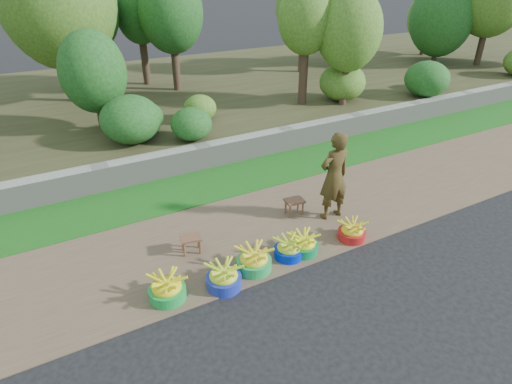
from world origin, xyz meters
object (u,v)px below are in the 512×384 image
basin_b (224,277)px  basin_d (289,249)px  basin_a (167,289)px  basin_c (254,260)px  basin_e (303,244)px  stool_right (294,203)px  stool_left (191,240)px  basin_f (352,231)px  vendor_woman (334,176)px

basin_b → basin_d: 1.22m
basin_a → basin_c: size_ratio=0.97×
basin_e → basin_d: bearing=177.0°
basin_d → stool_right: bearing=52.9°
basin_c → stool_left: size_ratio=1.43×
basin_d → basin_f: (1.21, -0.10, -0.00)m
basin_d → vendor_woman: size_ratio=0.29×
stool_left → vendor_woman: size_ratio=0.23×
basin_c → basin_a: bearing=178.9°
basin_a → basin_b: basin_a is taller
basin_c → basin_d: basin_c is taller
basin_c → basin_e: basin_c is taller
basin_e → basin_f: 0.94m
basin_a → basin_e: 2.28m
basin_d → basin_e: size_ratio=0.97×
basin_b → basin_e: 1.48m
basin_e → stool_right: basin_e is taller
stool_left → basin_a: bearing=-129.3°
vendor_woman → basin_a: bearing=11.2°
basin_c → stool_right: bearing=36.4°
basin_a → stool_left: size_ratio=1.38×
basin_c → basin_e: (0.91, -0.00, -0.02)m
basin_b → stool_left: (-0.11, 1.00, 0.08)m
basin_e → vendor_woman: vendor_woman is taller
basin_d → basin_e: 0.27m
basin_b → basin_c: 0.58m
basin_c → stool_right: basin_c is taller
stool_left → stool_right: bearing=4.9°
basin_a → basin_e: (2.28, -0.03, -0.01)m
basin_f → stool_left: bearing=159.3°
basin_f → basin_b: bearing=-179.0°
basin_a → stool_left: (0.69, 0.84, 0.08)m
basin_e → stool_right: (0.51, 1.05, 0.10)m
basin_d → basin_e: basin_e is taller
basin_e → stool_left: size_ratio=1.29×
basin_d → stool_left: 1.57m
stool_right → stool_left: bearing=-175.1°
vendor_woman → basin_f: bearing=80.9°
basin_f → stool_left: 2.70m
basin_b → basin_e: size_ratio=1.06×
basin_f → stool_right: 1.22m
basin_f → stool_left: basin_f is taller
basin_b → vendor_woman: size_ratio=0.32×
stool_right → basin_e: bearing=-116.0°
basin_b → stool_right: size_ratio=1.40×
basin_e → basin_f: (0.94, -0.08, -0.01)m
basin_d → stool_right: basin_d is taller
basin_c → stool_left: bearing=128.0°
basin_a → basin_f: (3.22, -0.11, -0.02)m
basin_f → vendor_woman: size_ratio=0.29×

